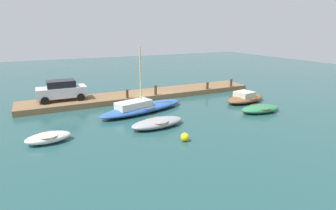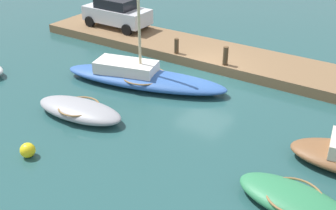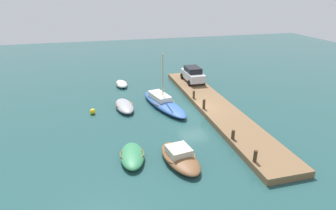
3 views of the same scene
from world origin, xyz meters
name	(u,v)px [view 2 (image 2 of 3)]	position (x,y,z in m)	size (l,w,h in m)	color
ground_plane	(206,76)	(0.00, 0.00, 0.00)	(84.00, 84.00, 0.00)	#234C4C
dock_platform	(226,58)	(0.00, -2.10, 0.24)	(22.56, 3.28, 0.49)	brown
sailboat_blue	(141,77)	(2.04, 2.48, 0.41)	(7.96, 3.82, 5.20)	#2D569E
rowboat_grey	(79,110)	(2.33, 6.21, 0.32)	(3.97, 1.93, 0.62)	#939399
rowboat_green	(294,200)	(-6.49, 6.69, 0.30)	(3.53, 1.89, 0.58)	#2D7A4C
mooring_post_mid_east	(226,56)	(-0.60, -0.71, 0.94)	(0.25, 0.25, 0.91)	#47331E
mooring_post_east	(177,46)	(2.16, -0.71, 0.88)	(0.23, 0.23, 0.78)	#47331E
parked_car	(117,12)	(7.46, -2.43, 1.39)	(4.06, 1.99, 1.75)	silver
marker_buoy	(28,150)	(1.87, 9.17, 0.26)	(0.52, 0.52, 0.52)	yellow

